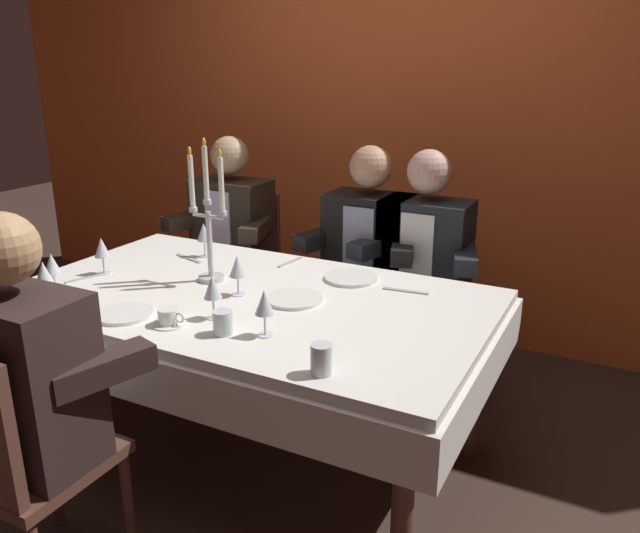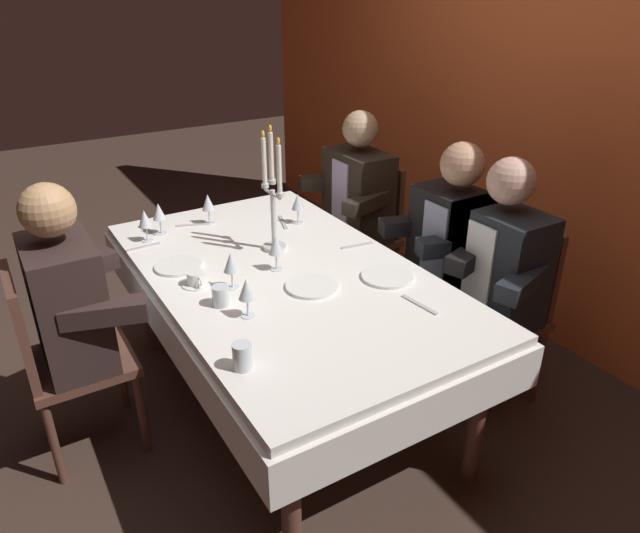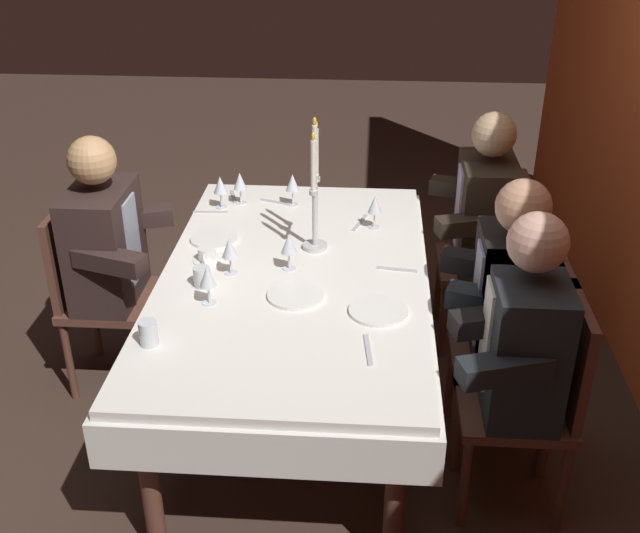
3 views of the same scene
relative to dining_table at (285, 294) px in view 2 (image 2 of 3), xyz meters
The scene contains 27 objects.
ground_plane 0.62m from the dining_table, ahead, with size 12.00×12.00×0.00m, color #3A2A22.
back_wall 1.81m from the dining_table, 90.00° to the left, with size 6.00×0.12×2.70m, color #D65B29.
dining_table is the anchor object (origin of this frame).
candelabra 0.44m from the dining_table, 162.52° to the left, with size 0.19×0.11×0.60m.
dinner_plate_0 0.23m from the dining_table, ahead, with size 0.23×0.23×0.01m, color white.
dinner_plate_1 0.50m from the dining_table, 126.21° to the right, with size 0.21×0.21×0.01m, color white.
dinner_plate_2 0.48m from the dining_table, 51.00° to the left, with size 0.23×0.23×0.01m, color white.
wine_glass_0 0.47m from the dining_table, 48.31° to the right, with size 0.07×0.07×0.16m.
wine_glass_1 0.62m from the dining_table, 144.37° to the left, with size 0.07×0.07×0.16m.
wine_glass_2 0.75m from the dining_table, behind, with size 0.07×0.07×0.16m.
wine_glass_3 0.82m from the dining_table, 154.66° to the right, with size 0.07×0.07×0.16m.
wine_glass_4 0.81m from the dining_table, 146.95° to the right, with size 0.07×0.07×0.16m.
wine_glass_5 0.35m from the dining_table, 85.03° to the right, with size 0.07×0.07×0.16m.
wine_glass_6 0.24m from the dining_table, 149.97° to the right, with size 0.07×0.07×0.16m.
water_tumbler_0 0.41m from the dining_table, 69.46° to the right, with size 0.07×0.07×0.08m, color silver.
water_tumbler_1 0.75m from the dining_table, 39.06° to the right, with size 0.07×0.07×0.10m, color silver.
coffee_cup_0 0.42m from the dining_table, 102.17° to the right, with size 0.13×0.12×0.06m.
fork_0 0.76m from the dining_table, 167.31° to the right, with size 0.17×0.02×0.01m, color #B7B7BC.
spoon_1 0.76m from the dining_table, 141.35° to the right, with size 0.17×0.02×0.01m, color #B7B7BC.
knife_2 0.59m from the dining_table, 152.45° to the left, with size 0.19×0.02×0.01m, color #B7B7BC.
knife_3 0.65m from the dining_table, 30.50° to the left, with size 0.19×0.02×0.01m, color #B7B7BC.
spoon_4 0.46m from the dining_table, 97.42° to the left, with size 0.17×0.02×0.01m, color #B7B7BC.
spoon_5 0.88m from the dining_table, 153.67° to the right, with size 0.17×0.02×0.01m, color #B7B7BC.
seated_diner_0 1.13m from the dining_table, 127.88° to the left, with size 0.63×0.48×1.24m.
seated_diner_1 0.92m from the dining_table, 103.91° to the right, with size 0.63×0.48×1.24m.
seated_diner_2 0.91m from the dining_table, 80.56° to the left, with size 0.63×0.48×1.24m.
seated_diner_3 1.00m from the dining_table, 63.36° to the left, with size 0.63×0.48×1.24m.
Camera 2 is at (2.07, -1.07, 1.92)m, focal length 32.74 mm.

